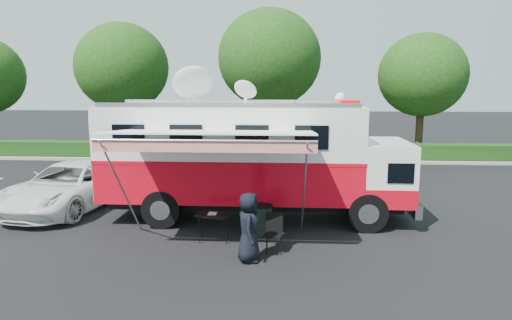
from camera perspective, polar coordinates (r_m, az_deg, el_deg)
The scene contains 10 objects.
ground_plane at distance 15.46m, azimuth -0.12°, elevation -7.27°, with size 120.00×120.00×0.00m, color black.
back_border at distance 27.67m, azimuth 4.08°, elevation 10.64°, with size 60.00×6.14×8.87m.
stall_lines at distance 18.38m, azimuth -1.06°, elevation -4.52°, with size 24.12×5.50×0.01m.
command_truck at distance 15.00m, azimuth -0.45°, elevation 0.31°, with size 10.05×2.77×4.83m.
awning at distance 12.13m, azimuth -5.69°, elevation 3.05°, with size 5.49×2.82×3.31m.
white_suv at distance 17.98m, azimuth -21.98°, elevation -5.57°, with size 2.72×5.89×1.64m, color silver.
person at distance 11.93m, azimuth -0.90°, elevation -12.49°, with size 0.87×0.57×1.79m, color black.
folding_table at distance 13.18m, azimuth -5.30°, elevation -6.94°, with size 1.10×0.93×0.79m.
folding_chair at distance 12.42m, azimuth 2.29°, elevation -8.60°, with size 0.60×0.63×1.02m.
trash_bin at distance 13.59m, azimuth 0.78°, elevation -7.57°, with size 0.63×0.63×0.94m.
Camera 1 is at (0.98, -14.76, 4.48)m, focal length 32.00 mm.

